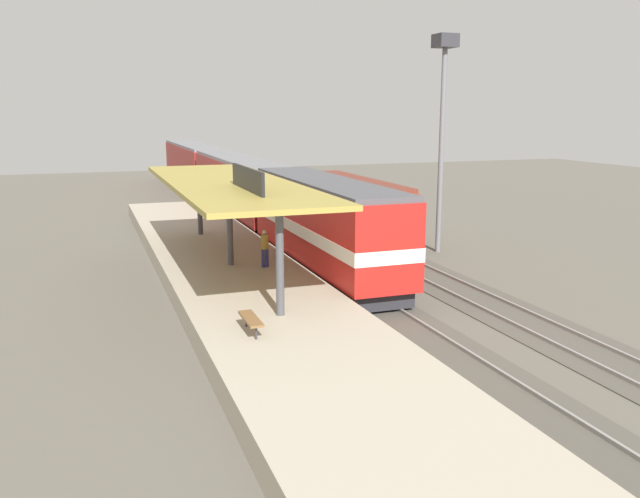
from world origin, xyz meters
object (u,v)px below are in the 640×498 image
object	(u,v)px
platform_bench	(251,319)
freight_car	(352,208)
light_mast	(443,98)
person_waiting	(265,246)
locomotive	(325,225)
passenger_carriage_front	(239,187)
passenger_carriage_rear	(193,165)

from	to	relation	value
platform_bench	freight_car	distance (m)	20.34
light_mast	person_waiting	world-z (taller)	light_mast
platform_bench	freight_car	bearing A→B (deg)	58.57
platform_bench	locomotive	world-z (taller)	locomotive
passenger_carriage_front	light_mast	xyz separation A→B (m)	(7.80, -15.16, 6.08)
passenger_carriage_rear	freight_car	bearing A→B (deg)	-81.58
passenger_carriage_front	light_mast	size ratio (longest dim) A/B	1.71
passenger_carriage_front	freight_car	xyz separation A→B (m)	(4.60, -10.28, -0.34)
locomotive	passenger_carriage_rear	xyz separation A→B (m)	(0.00, 38.80, -0.10)
locomotive	passenger_carriage_rear	distance (m)	38.80
passenger_carriage_rear	locomotive	bearing A→B (deg)	-90.00
passenger_carriage_rear	person_waiting	bearing A→B (deg)	-94.66
passenger_carriage_front	passenger_carriage_rear	distance (m)	20.80
platform_bench	person_waiting	world-z (taller)	person_waiting
passenger_carriage_rear	light_mast	size ratio (longest dim) A/B	1.71
passenger_carriage_rear	light_mast	distance (m)	37.29
freight_car	light_mast	world-z (taller)	light_mast
passenger_carriage_front	freight_car	bearing A→B (deg)	-65.90
platform_bench	light_mast	world-z (taller)	light_mast
passenger_carriage_front	person_waiting	world-z (taller)	passenger_carriage_front
locomotive	passenger_carriage_front	world-z (taller)	locomotive
platform_bench	person_waiting	xyz separation A→B (m)	(2.74, 8.46, 0.51)
passenger_carriage_front	person_waiting	xyz separation A→B (m)	(-3.26, -19.16, -0.46)
platform_bench	passenger_carriage_front	bearing A→B (deg)	77.75
locomotive	freight_car	xyz separation A→B (m)	(4.60, 7.72, -0.44)
freight_car	person_waiting	xyz separation A→B (m)	(-7.86, -8.88, -0.12)
platform_bench	locomotive	bearing A→B (deg)	58.06
person_waiting	freight_car	bearing A→B (deg)	48.50
freight_car	person_waiting	size ratio (longest dim) A/B	7.02
light_mast	person_waiting	bearing A→B (deg)	-160.09
light_mast	person_waiting	xyz separation A→B (m)	(-11.06, -4.01, -6.54)
platform_bench	passenger_carriage_front	world-z (taller)	passenger_carriage_front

